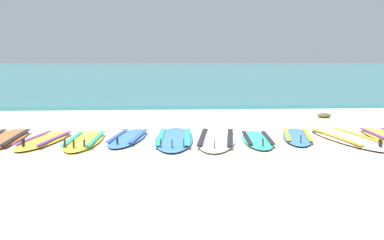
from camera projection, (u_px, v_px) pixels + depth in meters
name	position (u px, v px, depth m)	size (l,w,h in m)	color
ground_plane	(218.00, 142.00, 8.75)	(80.00, 80.00, 0.00)	#C1B599
sea	(168.00, 71.00, 43.49)	(80.00, 60.00, 0.10)	teal
surfboard_0	(3.00, 139.00, 8.83)	(0.61, 2.41, 0.18)	orange
surfboard_1	(44.00, 140.00, 8.73)	(0.88, 2.14, 0.18)	yellow
surfboard_2	(85.00, 141.00, 8.68)	(0.66, 2.17, 0.18)	yellow
surfboard_3	(128.00, 138.00, 8.97)	(0.83, 2.12, 0.18)	#3875CC
surfboard_4	(174.00, 139.00, 8.88)	(0.81, 2.60, 0.18)	#3875CC
surfboard_5	(216.00, 139.00, 8.84)	(1.01, 2.64, 0.18)	silver
surfboard_6	(257.00, 140.00, 8.78)	(0.64, 1.97, 0.18)	#2DB793
surfboard_7	(297.00, 137.00, 9.10)	(0.86, 2.02, 0.18)	#3875CC
surfboard_8	(348.00, 138.00, 8.91)	(0.98, 2.66, 0.18)	white
seaweed_clump_near_shoreline	(324.00, 115.00, 12.03)	(0.31, 0.25, 0.11)	#4C4228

